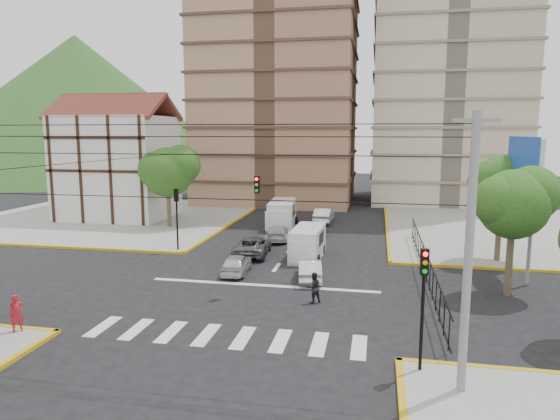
% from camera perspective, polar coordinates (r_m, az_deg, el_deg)
% --- Properties ---
extents(ground, '(160.00, 160.00, 0.00)m').
position_cam_1_polar(ground, '(27.17, -2.53, -9.34)').
color(ground, black).
rests_on(ground, ground).
extents(sidewalk_nw, '(26.00, 26.00, 0.15)m').
position_cam_1_polar(sidewalk_nw, '(52.77, -18.75, -0.77)').
color(sidewalk_nw, gray).
rests_on(sidewalk_nw, ground).
extents(sidewalk_ne, '(26.00, 26.00, 0.15)m').
position_cam_1_polar(sidewalk_ne, '(47.91, 27.75, -2.27)').
color(sidewalk_ne, gray).
rests_on(sidewalk_ne, ground).
extents(crosswalk_stripes, '(12.00, 2.40, 0.01)m').
position_cam_1_polar(crosswalk_stripes, '(21.76, -6.36, -14.14)').
color(crosswalk_stripes, silver).
rests_on(crosswalk_stripes, ground).
extents(stop_line, '(13.00, 0.40, 0.01)m').
position_cam_1_polar(stop_line, '(28.28, -1.95, -8.59)').
color(stop_line, silver).
rests_on(stop_line, ground).
extents(tower_tan, '(18.00, 16.00, 48.00)m').
position_cam_1_polar(tower_tan, '(64.16, -0.14, 22.88)').
color(tower_tan, '#9E6C4F').
rests_on(tower_tan, ground).
extents(tower_beige, '(17.00, 16.00, 48.00)m').
position_cam_1_polar(tower_beige, '(67.36, 18.88, 21.75)').
color(tower_beige, '#BBAA8D').
rests_on(tower_beige, ground).
extents(tudor_building, '(10.80, 8.05, 12.23)m').
position_cam_1_polar(tudor_building, '(51.70, -18.07, 4.86)').
color(tudor_building, silver).
rests_on(tudor_building, ground).
extents(distant_hill, '(70.00, 70.00, 28.00)m').
position_cam_1_polar(distant_hill, '(113.16, -22.05, 11.05)').
color(distant_hill, '#224918').
rests_on(distant_hill, ground).
extents(park_fence, '(0.10, 22.50, 1.66)m').
position_cam_1_polar(park_fence, '(30.91, 16.13, -7.43)').
color(park_fence, black).
rests_on(park_fence, ground).
extents(billboard, '(0.36, 6.20, 8.10)m').
position_cam_1_polar(billboard, '(32.27, 26.07, 3.55)').
color(billboard, slate).
rests_on(billboard, ground).
extents(tree_park_a, '(4.41, 3.60, 6.83)m').
position_cam_1_polar(tree_park_a, '(28.19, 25.30, 0.93)').
color(tree_park_a, '#473828').
rests_on(tree_park_a, ground).
extents(tree_park_c, '(4.65, 3.80, 7.25)m').
position_cam_1_polar(tree_park_c, '(35.15, 24.17, 2.95)').
color(tree_park_c, '#473828').
rests_on(tree_park_c, ground).
extents(tree_tudor, '(5.39, 4.40, 7.43)m').
position_cam_1_polar(tree_tudor, '(44.98, -12.60, 4.50)').
color(tree_tudor, '#473828').
rests_on(tree_tudor, ground).
extents(traffic_light_se, '(0.28, 0.22, 4.40)m').
position_cam_1_polar(traffic_light_se, '(18.17, 16.07, -8.71)').
color(traffic_light_se, black).
rests_on(traffic_light_se, ground).
extents(traffic_light_nw, '(0.28, 0.22, 4.40)m').
position_cam_1_polar(traffic_light_nw, '(36.10, -11.73, 0.13)').
color(traffic_light_nw, black).
rests_on(traffic_light_nw, ground).
extents(traffic_light_hanging, '(18.00, 9.12, 0.92)m').
position_cam_1_polar(traffic_light_hanging, '(23.98, -3.77, 2.66)').
color(traffic_light_hanging, black).
rests_on(traffic_light_hanging, ground).
extents(utility_pole_se, '(1.40, 0.28, 9.00)m').
position_cam_1_polar(utility_pole_se, '(16.75, 20.76, -4.57)').
color(utility_pole_se, slate).
rests_on(utility_pole_se, ground).
extents(van_right_lane, '(2.00, 4.74, 2.11)m').
position_cam_1_polar(van_right_lane, '(33.73, 3.13, -3.92)').
color(van_right_lane, silver).
rests_on(van_right_lane, ground).
extents(van_left_lane, '(2.53, 5.53, 2.42)m').
position_cam_1_polar(van_left_lane, '(44.39, 0.18, -0.59)').
color(van_left_lane, silver).
rests_on(van_left_lane, ground).
extents(car_silver_front_left, '(1.68, 3.66, 1.22)m').
position_cam_1_polar(car_silver_front_left, '(30.49, -5.01, -6.14)').
color(car_silver_front_left, silver).
rests_on(car_silver_front_left, ground).
extents(car_white_front_right, '(1.87, 3.86, 1.22)m').
position_cam_1_polar(car_white_front_right, '(29.17, 3.42, -6.81)').
color(car_white_front_right, silver).
rests_on(car_white_front_right, ground).
extents(car_grey_mid_left, '(2.59, 4.97, 1.34)m').
position_cam_1_polar(car_grey_mid_left, '(34.91, -3.15, -4.08)').
color(car_grey_mid_left, slate).
rests_on(car_grey_mid_left, ground).
extents(car_silver_rear_left, '(2.16, 4.37, 1.22)m').
position_cam_1_polar(car_silver_rear_left, '(39.56, -0.25, -2.61)').
color(car_silver_rear_left, silver).
rests_on(car_silver_rear_left, ground).
extents(car_darkgrey_mid_right, '(1.49, 3.67, 1.25)m').
position_cam_1_polar(car_darkgrey_mid_right, '(41.41, 4.16, -2.09)').
color(car_darkgrey_mid_right, '#2A2A2C').
rests_on(car_darkgrey_mid_right, ground).
extents(car_white_rear_right, '(1.61, 4.41, 1.44)m').
position_cam_1_polar(car_white_rear_right, '(47.24, 5.01, -0.61)').
color(car_white_rear_right, silver).
rests_on(car_white_rear_right, ground).
extents(pedestrian_sw_corner, '(0.68, 0.68, 1.59)m').
position_cam_1_polar(pedestrian_sw_corner, '(24.16, -27.88, -10.38)').
color(pedestrian_sw_corner, '#AF1B24').
rests_on(pedestrian_sw_corner, sidewalk_sw).
extents(pedestrian_crosswalk, '(0.96, 0.90, 1.57)m').
position_cam_1_polar(pedestrian_crosswalk, '(25.35, 3.86, -8.84)').
color(pedestrian_crosswalk, black).
rests_on(pedestrian_crosswalk, ground).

